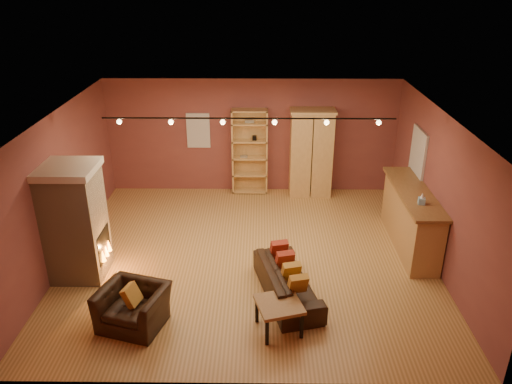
{
  "coord_description": "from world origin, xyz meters",
  "views": [
    {
      "loc": [
        0.23,
        -8.35,
        5.15
      ],
      "look_at": [
        0.13,
        0.2,
        1.29
      ],
      "focal_mm": 35.0,
      "sensor_mm": 36.0,
      "label": 1
    }
  ],
  "objects_px": {
    "bar_counter": "(411,218)",
    "loveseat": "(287,276)",
    "coffee_table": "(279,307)",
    "fireplace": "(76,222)",
    "armoire": "(311,153)",
    "armchair": "(132,301)",
    "bookcase": "(250,151)"
  },
  "relations": [
    {
      "from": "bookcase",
      "to": "bar_counter",
      "type": "bearing_deg",
      "value": -39.34
    },
    {
      "from": "bookcase",
      "to": "loveseat",
      "type": "xyz_separation_m",
      "value": [
        0.73,
        -4.38,
        -0.69
      ]
    },
    {
      "from": "bar_counter",
      "to": "loveseat",
      "type": "height_order",
      "value": "bar_counter"
    },
    {
      "from": "bookcase",
      "to": "bar_counter",
      "type": "distance_m",
      "value": 4.23
    },
    {
      "from": "fireplace",
      "to": "loveseat",
      "type": "relative_size",
      "value": 1.07
    },
    {
      "from": "bar_counter",
      "to": "loveseat",
      "type": "bearing_deg",
      "value": -145.77
    },
    {
      "from": "armoire",
      "to": "armchair",
      "type": "height_order",
      "value": "armoire"
    },
    {
      "from": "fireplace",
      "to": "armoire",
      "type": "bearing_deg",
      "value": 38.7
    },
    {
      "from": "bookcase",
      "to": "armchair",
      "type": "distance_m",
      "value": 5.47
    },
    {
      "from": "fireplace",
      "to": "bar_counter",
      "type": "height_order",
      "value": "fireplace"
    },
    {
      "from": "bookcase",
      "to": "armoire",
      "type": "bearing_deg",
      "value": -6.2
    },
    {
      "from": "armoire",
      "to": "bar_counter",
      "type": "relative_size",
      "value": 0.85
    },
    {
      "from": "armoire",
      "to": "loveseat",
      "type": "relative_size",
      "value": 1.08
    },
    {
      "from": "bookcase",
      "to": "armoire",
      "type": "distance_m",
      "value": 1.49
    },
    {
      "from": "bookcase",
      "to": "armchair",
      "type": "height_order",
      "value": "bookcase"
    },
    {
      "from": "loveseat",
      "to": "coffee_table",
      "type": "xyz_separation_m",
      "value": [
        -0.17,
        -0.89,
        0.04
      ]
    },
    {
      "from": "fireplace",
      "to": "loveseat",
      "type": "distance_m",
      "value": 3.84
    },
    {
      "from": "loveseat",
      "to": "coffee_table",
      "type": "distance_m",
      "value": 0.91
    },
    {
      "from": "coffee_table",
      "to": "bar_counter",
      "type": "bearing_deg",
      "value": 44.08
    },
    {
      "from": "armchair",
      "to": "fireplace",
      "type": "bearing_deg",
      "value": 148.28
    },
    {
      "from": "bookcase",
      "to": "armchair",
      "type": "xyz_separation_m",
      "value": [
        -1.71,
        -5.16,
        -0.64
      ]
    },
    {
      "from": "fireplace",
      "to": "loveseat",
      "type": "bearing_deg",
      "value": -9.83
    },
    {
      "from": "armoire",
      "to": "armchair",
      "type": "bearing_deg",
      "value": -122.51
    },
    {
      "from": "armoire",
      "to": "coffee_table",
      "type": "bearing_deg",
      "value": -100.15
    },
    {
      "from": "fireplace",
      "to": "armoire",
      "type": "distance_m",
      "value": 5.72
    },
    {
      "from": "bookcase",
      "to": "coffee_table",
      "type": "distance_m",
      "value": 5.34
    },
    {
      "from": "armchair",
      "to": "coffee_table",
      "type": "relative_size",
      "value": 1.39
    },
    {
      "from": "bar_counter",
      "to": "armchair",
      "type": "xyz_separation_m",
      "value": [
        -4.96,
        -2.49,
        -0.18
      ]
    },
    {
      "from": "loveseat",
      "to": "fireplace",
      "type": "bearing_deg",
      "value": 66.14
    },
    {
      "from": "fireplace",
      "to": "coffee_table",
      "type": "height_order",
      "value": "fireplace"
    },
    {
      "from": "armoire",
      "to": "armchair",
      "type": "xyz_separation_m",
      "value": [
        -3.19,
        -5.0,
        -0.64
      ]
    },
    {
      "from": "bar_counter",
      "to": "coffee_table",
      "type": "relative_size",
      "value": 3.11
    }
  ]
}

